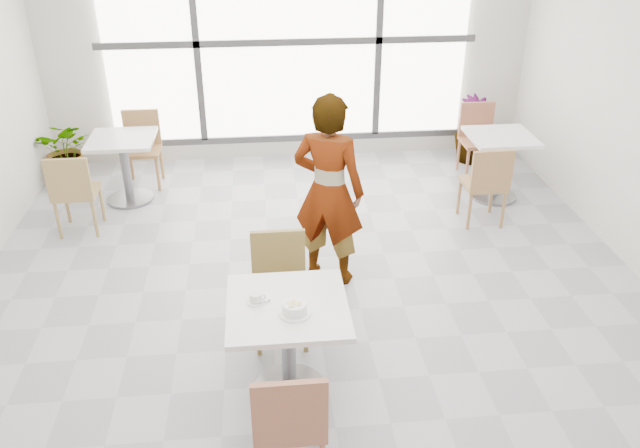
{
  "coord_description": "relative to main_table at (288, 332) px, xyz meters",
  "views": [
    {
      "loc": [
        -0.42,
        -4.39,
        3.21
      ],
      "look_at": [
        0.0,
        -0.3,
        1.0
      ],
      "focal_mm": 35.88,
      "sensor_mm": 36.0,
      "label": 1
    }
  ],
  "objects": [
    {
      "name": "person",
      "position": [
        0.44,
        1.46,
        0.34
      ],
      "size": [
        0.75,
        0.64,
        1.73
      ],
      "primitive_type": "imported",
      "rotation": [
        0.0,
        0.0,
        2.71
      ],
      "color": "black",
      "rests_on": "ground"
    },
    {
      "name": "plant_right",
      "position": [
        2.59,
        4.02,
        -0.1
      ],
      "size": [
        0.62,
        0.62,
        0.84
      ],
      "primitive_type": "imported",
      "rotation": [
        0.0,
        0.0,
        0.43
      ],
      "color": "#55763F",
      "rests_on": "ground"
    },
    {
      "name": "plant_left",
      "position": [
        -2.42,
        3.97,
        -0.15
      ],
      "size": [
        0.74,
        0.67,
        0.75
      ],
      "primitive_type": "imported",
      "rotation": [
        0.0,
        0.0,
        -0.13
      ],
      "color": "#497F45",
      "rests_on": "ground"
    },
    {
      "name": "main_table",
      "position": [
        0.0,
        0.0,
        0.0
      ],
      "size": [
        0.8,
        0.8,
        0.75
      ],
      "color": "white",
      "rests_on": "ground"
    },
    {
      "name": "wall_back",
      "position": [
        0.28,
        4.43,
        0.98
      ],
      "size": [
        6.0,
        0.0,
        6.0
      ],
      "primitive_type": "plane",
      "rotation": [
        1.57,
        0.0,
        0.0
      ],
      "color": "silver",
      "rests_on": "ground"
    },
    {
      "name": "chair_near",
      "position": [
        -0.04,
        -0.77,
        -0.02
      ],
      "size": [
        0.42,
        0.42,
        0.87
      ],
      "rotation": [
        0.0,
        0.0,
        3.14
      ],
      "color": "#9B5C45",
      "rests_on": "ground"
    },
    {
      "name": "bg_table_right",
      "position": [
        2.52,
        2.94,
        -0.04
      ],
      "size": [
        0.7,
        0.7,
        0.75
      ],
      "color": "silver",
      "rests_on": "ground"
    },
    {
      "name": "bg_chair_left_far",
      "position": [
        -1.5,
        3.76,
        -0.02
      ],
      "size": [
        0.42,
        0.42,
        0.87
      ],
      "color": "#A57646",
      "rests_on": "ground"
    },
    {
      "name": "oatmeal_bowl",
      "position": [
        0.04,
        -0.11,
        0.27
      ],
      "size": [
        0.21,
        0.21,
        0.09
      ],
      "color": "white",
      "rests_on": "main_table"
    },
    {
      "name": "bg_table_left",
      "position": [
        -1.62,
        3.28,
        -0.04
      ],
      "size": [
        0.7,
        0.7,
        0.75
      ],
      "color": "silver",
      "rests_on": "ground"
    },
    {
      "name": "bg_chair_right_near",
      "position": [
        2.17,
        2.31,
        -0.02
      ],
      "size": [
        0.42,
        0.42,
        0.87
      ],
      "rotation": [
        0.0,
        0.0,
        3.14
      ],
      "color": "#9D7447",
      "rests_on": "ground"
    },
    {
      "name": "chair_far",
      "position": [
        -0.03,
        0.69,
        -0.02
      ],
      "size": [
        0.42,
        0.42,
        0.87
      ],
      "color": "olive",
      "rests_on": "ground"
    },
    {
      "name": "coffee_cup",
      "position": [
        -0.2,
        0.05,
        0.26
      ],
      "size": [
        0.16,
        0.13,
        0.07
      ],
      "color": "silver",
      "rests_on": "main_table"
    },
    {
      "name": "window",
      "position": [
        0.28,
        4.37,
        0.98
      ],
      "size": [
        4.6,
        0.07,
        2.52
      ],
      "color": "white",
      "rests_on": "ground"
    },
    {
      "name": "bg_chair_right_far",
      "position": [
        2.51,
        3.64,
        -0.02
      ],
      "size": [
        0.42,
        0.42,
        0.87
      ],
      "color": "#A46448",
      "rests_on": "ground"
    },
    {
      "name": "floor",
      "position": [
        0.28,
        0.93,
        -0.52
      ],
      "size": [
        7.0,
        7.0,
        0.0
      ],
      "primitive_type": "plane",
      "color": "#9E9EA5",
      "rests_on": "ground"
    },
    {
      "name": "bg_chair_left_near",
      "position": [
        -2.0,
        2.53,
        -0.02
      ],
      "size": [
        0.42,
        0.42,
        0.87
      ],
      "rotation": [
        0.0,
        0.0,
        3.14
      ],
      "color": "#A3844F",
      "rests_on": "ground"
    }
  ]
}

